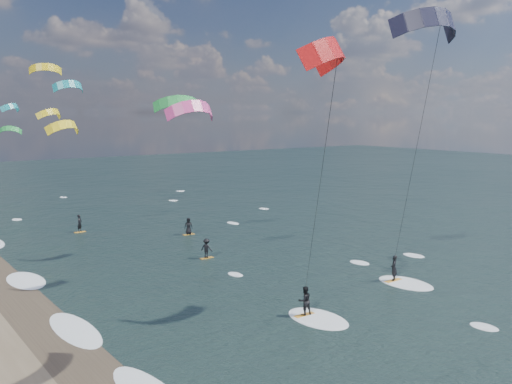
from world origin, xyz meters
TOP-DOWN VIEW (x-y plane):
  - ground at (0.00, 0.00)m, footprint 260.00×260.00m
  - wet_sand_strip at (-12.00, 10.00)m, footprint 3.00×240.00m
  - kitesurfer_near_a at (6.77, 5.95)m, footprint 7.80×8.42m
  - kitesurfer_near_b at (-1.80, 5.11)m, footprint 7.05×9.10m
  - far_kitesurfers at (2.70, 30.06)m, footprint 9.12×16.82m
  - bg_kite_field at (-0.95, 54.38)m, footprint 12.19×71.37m
  - shoreline_surf at (-10.80, 14.75)m, footprint 2.40×79.40m

SIDE VIEW (x-z plane):
  - ground at x=0.00m, z-range 0.00..0.00m
  - shoreline_surf at x=-10.80m, z-range -0.06..0.06m
  - wet_sand_strip at x=-12.00m, z-range 0.00..0.01m
  - far_kitesurfers at x=2.70m, z-range -0.04..1.69m
  - kitesurfer_near_b at x=-1.80m, z-range 2.32..17.50m
  - bg_kite_field at x=-0.95m, z-range 8.36..16.92m
  - kitesurfer_near_a at x=6.77m, z-range 4.72..22.15m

